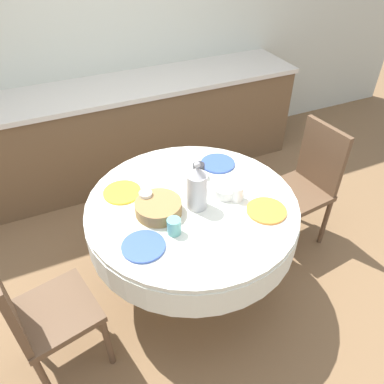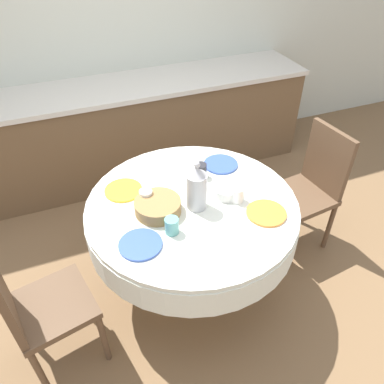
% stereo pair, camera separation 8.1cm
% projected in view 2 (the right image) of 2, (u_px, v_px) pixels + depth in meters
% --- Properties ---
extents(ground_plane, '(12.00, 12.00, 0.00)m').
position_uv_depth(ground_plane, '(192.00, 282.00, 2.65)').
color(ground_plane, brown).
extents(wall_back, '(7.00, 0.05, 2.60)m').
position_uv_depth(wall_back, '(112.00, 23.00, 3.16)').
color(wall_back, beige).
rests_on(wall_back, ground_plane).
extents(kitchen_counter, '(3.24, 0.64, 0.89)m').
position_uv_depth(kitchen_counter, '(133.00, 130.00, 3.45)').
color(kitchen_counter, brown).
rests_on(kitchen_counter, ground_plane).
extents(dining_table, '(1.25, 1.25, 0.75)m').
position_uv_depth(dining_table, '(192.00, 218.00, 2.26)').
color(dining_table, tan).
rests_on(dining_table, ground_plane).
extents(chair_left, '(0.44, 0.44, 0.94)m').
position_uv_depth(chair_left, '(311.00, 185.00, 2.68)').
color(chair_left, brown).
rests_on(chair_left, ground_plane).
extents(chair_right, '(0.48, 0.48, 0.94)m').
position_uv_depth(chair_right, '(34.00, 305.00, 1.90)').
color(chair_right, brown).
rests_on(chair_right, ground_plane).
extents(plate_near_left, '(0.23, 0.23, 0.01)m').
position_uv_depth(plate_near_left, '(140.00, 244.00, 1.92)').
color(plate_near_left, '#3856AD').
rests_on(plate_near_left, dining_table).
extents(cup_near_left, '(0.08, 0.08, 0.09)m').
position_uv_depth(cup_near_left, '(172.00, 226.00, 1.97)').
color(cup_near_left, '#5BA39E').
rests_on(cup_near_left, dining_table).
extents(plate_near_right, '(0.23, 0.23, 0.01)m').
position_uv_depth(plate_near_right, '(266.00, 213.00, 2.10)').
color(plate_near_right, orange).
rests_on(plate_near_right, dining_table).
extents(cup_near_right, '(0.08, 0.08, 0.09)m').
position_uv_depth(cup_near_right, '(237.00, 194.00, 2.17)').
color(cup_near_right, white).
rests_on(cup_near_right, dining_table).
extents(plate_far_left, '(0.23, 0.23, 0.01)m').
position_uv_depth(plate_far_left, '(123.00, 190.00, 2.27)').
color(plate_far_left, yellow).
rests_on(plate_far_left, dining_table).
extents(cup_far_left, '(0.08, 0.08, 0.09)m').
position_uv_depth(cup_far_left, '(146.00, 197.00, 2.15)').
color(cup_far_left, white).
rests_on(cup_far_left, dining_table).
extents(plate_far_right, '(0.23, 0.23, 0.01)m').
position_uv_depth(plate_far_right, '(221.00, 164.00, 2.48)').
color(plate_far_right, '#3856AD').
rests_on(plate_far_right, dining_table).
extents(cup_far_right, '(0.08, 0.08, 0.09)m').
position_uv_depth(cup_far_right, '(201.00, 170.00, 2.36)').
color(cup_far_right, '#28282D').
rests_on(cup_far_right, dining_table).
extents(coffee_carafe, '(0.12, 0.12, 0.31)m').
position_uv_depth(coffee_carafe, '(197.00, 188.00, 2.08)').
color(coffee_carafe, '#B2B2B7').
rests_on(coffee_carafe, dining_table).
extents(bread_basket, '(0.26, 0.26, 0.07)m').
position_uv_depth(bread_basket, '(158.00, 207.00, 2.10)').
color(bread_basket, olive).
rests_on(bread_basket, dining_table).
extents(fruit_bowl, '(0.17, 0.17, 0.06)m').
position_uv_depth(fruit_bowl, '(226.00, 191.00, 2.23)').
color(fruit_bowl, silver).
rests_on(fruit_bowl, dining_table).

